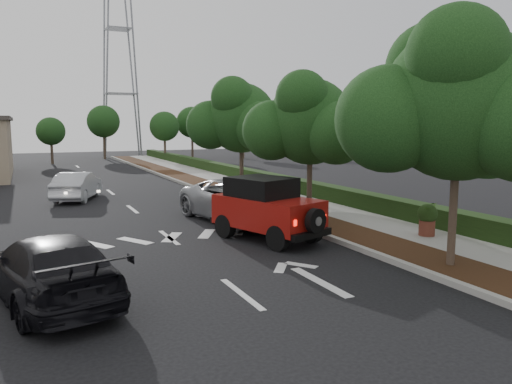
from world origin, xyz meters
TOP-DOWN VIEW (x-y plane):
  - ground at (0.00, 0.00)m, footprint 120.00×120.00m
  - curb at (4.60, 12.00)m, footprint 0.20×70.00m
  - planting_strip at (5.60, 12.00)m, footprint 1.80×70.00m
  - sidewalk at (7.50, 12.00)m, footprint 2.00×70.00m
  - hedge at (8.90, 12.00)m, footprint 0.80×70.00m
  - transmission_tower at (6.00, 48.00)m, footprint 7.00×4.00m
  - street_tree_near at (5.60, -0.50)m, footprint 3.80×3.80m
  - street_tree_mid at (5.60, 6.50)m, footprint 3.20×3.20m
  - street_tree_far at (5.60, 13.00)m, footprint 3.40×3.40m
  - red_jeep at (2.71, 4.51)m, footprint 2.75×4.07m
  - silver_suv_ahead at (3.20, 7.60)m, footprint 3.55×6.10m
  - black_suv_oncoming at (-3.80, 1.28)m, footprint 3.00×5.17m
  - silver_sedan_oncoming at (-1.87, 15.91)m, footprint 2.83×4.40m
  - terracotta_planter at (7.48, 2.30)m, footprint 0.63×0.63m

SIDE VIEW (x-z plane):
  - ground at x=0.00m, z-range 0.00..0.00m
  - transmission_tower at x=6.00m, z-range -14.00..14.00m
  - street_tree_near at x=5.60m, z-range -2.96..2.96m
  - street_tree_mid at x=5.60m, z-range -2.66..2.66m
  - street_tree_far at x=5.60m, z-range -2.81..2.81m
  - planting_strip at x=5.60m, z-range 0.00..0.12m
  - sidewalk at x=7.50m, z-range 0.00..0.12m
  - curb at x=4.60m, z-range 0.00..0.15m
  - hedge at x=8.90m, z-range 0.00..0.80m
  - silver_sedan_oncoming at x=-1.87m, z-range 0.00..1.37m
  - black_suv_oncoming at x=-3.80m, z-range 0.00..1.41m
  - terracotta_planter at x=7.48m, z-range 0.19..1.29m
  - silver_suv_ahead at x=3.20m, z-range 0.00..1.60m
  - red_jeep at x=2.71m, z-range 0.02..2.01m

